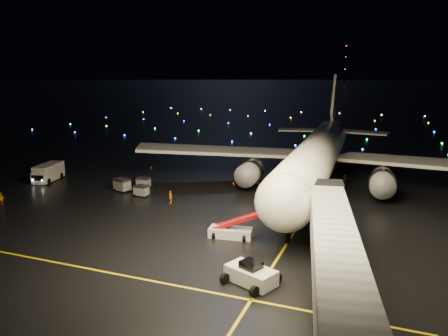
{
  "coord_description": "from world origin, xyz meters",
  "views": [
    {
      "loc": [
        21.02,
        -39.12,
        17.07
      ],
      "look_at": [
        1.28,
        12.0,
        5.0
      ],
      "focal_mm": 35.0,
      "sensor_mm": 36.0,
      "label": 1
    }
  ],
  "objects_px": {
    "airliner": "(320,131)",
    "crew_c": "(170,197)",
    "baggage_cart_1": "(141,191)",
    "baggage_cart_2": "(122,185)",
    "pushback_tug": "(251,272)",
    "crew_b": "(1,199)",
    "service_truck": "(49,172)",
    "belt_loader": "(231,223)",
    "baggage_cart_0": "(143,182)"
  },
  "relations": [
    {
      "from": "baggage_cart_2",
      "to": "baggage_cart_0",
      "type": "bearing_deg",
      "value": 75.06
    },
    {
      "from": "airliner",
      "to": "belt_loader",
      "type": "relative_size",
      "value": 8.75
    },
    {
      "from": "pushback_tug",
      "to": "baggage_cart_1",
      "type": "height_order",
      "value": "pushback_tug"
    },
    {
      "from": "crew_b",
      "to": "baggage_cart_2",
      "type": "xyz_separation_m",
      "value": [
        10.66,
        11.73,
        0.06
      ]
    },
    {
      "from": "pushback_tug",
      "to": "crew_b",
      "type": "distance_m",
      "value": 37.96
    },
    {
      "from": "airliner",
      "to": "baggage_cart_2",
      "type": "bearing_deg",
      "value": -153.42
    },
    {
      "from": "belt_loader",
      "to": "service_truck",
      "type": "xyz_separation_m",
      "value": [
        -35.84,
        12.68,
        -0.26
      ]
    },
    {
      "from": "pushback_tug",
      "to": "baggage_cart_0",
      "type": "height_order",
      "value": "pushback_tug"
    },
    {
      "from": "baggage_cart_1",
      "to": "baggage_cart_2",
      "type": "bearing_deg",
      "value": 165.31
    },
    {
      "from": "belt_loader",
      "to": "baggage_cart_1",
      "type": "relative_size",
      "value": 3.61
    },
    {
      "from": "pushback_tug",
      "to": "baggage_cart_2",
      "type": "height_order",
      "value": "pushback_tug"
    },
    {
      "from": "crew_b",
      "to": "baggage_cart_1",
      "type": "xyz_separation_m",
      "value": [
        14.67,
        10.48,
        -0.1
      ]
    },
    {
      "from": "pushback_tug",
      "to": "belt_loader",
      "type": "xyz_separation_m",
      "value": [
        -5.13,
        9.1,
        0.63
      ]
    },
    {
      "from": "crew_b",
      "to": "pushback_tug",
      "type": "bearing_deg",
      "value": -41.42
    },
    {
      "from": "belt_loader",
      "to": "crew_c",
      "type": "bearing_deg",
      "value": 136.93
    },
    {
      "from": "pushback_tug",
      "to": "crew_c",
      "type": "relative_size",
      "value": 2.34
    },
    {
      "from": "airliner",
      "to": "crew_b",
      "type": "height_order",
      "value": "airliner"
    },
    {
      "from": "belt_loader",
      "to": "crew_c",
      "type": "xyz_separation_m",
      "value": [
        -11.61,
        8.42,
        -0.73
      ]
    },
    {
      "from": "service_truck",
      "to": "belt_loader",
      "type": "bearing_deg",
      "value": -32.22
    },
    {
      "from": "airliner",
      "to": "baggage_cart_2",
      "type": "distance_m",
      "value": 30.69
    },
    {
      "from": "pushback_tug",
      "to": "belt_loader",
      "type": "relative_size",
      "value": 0.62
    },
    {
      "from": "service_truck",
      "to": "pushback_tug",
      "type": "bearing_deg",
      "value": -40.73
    },
    {
      "from": "airliner",
      "to": "baggage_cart_0",
      "type": "height_order",
      "value": "airliner"
    },
    {
      "from": "pushback_tug",
      "to": "service_truck",
      "type": "relative_size",
      "value": 0.56
    },
    {
      "from": "service_truck",
      "to": "crew_b",
      "type": "relative_size",
      "value": 4.17
    },
    {
      "from": "baggage_cart_0",
      "to": "baggage_cart_1",
      "type": "height_order",
      "value": "baggage_cart_0"
    },
    {
      "from": "service_truck",
      "to": "crew_b",
      "type": "distance_m",
      "value": 13.65
    },
    {
      "from": "crew_c",
      "to": "baggage_cart_1",
      "type": "bearing_deg",
      "value": -119.71
    },
    {
      "from": "crew_b",
      "to": "baggage_cart_2",
      "type": "distance_m",
      "value": 15.85
    },
    {
      "from": "airliner",
      "to": "crew_c",
      "type": "xyz_separation_m",
      "value": [
        -16.5,
        -17.48,
        -7.39
      ]
    },
    {
      "from": "airliner",
      "to": "service_truck",
      "type": "xyz_separation_m",
      "value": [
        -40.73,
        -13.21,
        -6.91
      ]
    },
    {
      "from": "service_truck",
      "to": "baggage_cart_2",
      "type": "height_order",
      "value": "service_truck"
    },
    {
      "from": "airliner",
      "to": "service_truck",
      "type": "bearing_deg",
      "value": -164.6
    },
    {
      "from": "service_truck",
      "to": "baggage_cart_1",
      "type": "height_order",
      "value": "service_truck"
    },
    {
      "from": "crew_c",
      "to": "pushback_tug",
      "type": "bearing_deg",
      "value": 31.24
    },
    {
      "from": "airliner",
      "to": "baggage_cart_1",
      "type": "height_order",
      "value": "airliner"
    },
    {
      "from": "belt_loader",
      "to": "baggage_cart_0",
      "type": "bearing_deg",
      "value": 136.35
    },
    {
      "from": "baggage_cart_0",
      "to": "baggage_cart_2",
      "type": "height_order",
      "value": "baggage_cart_2"
    },
    {
      "from": "baggage_cart_0",
      "to": "crew_c",
      "type": "bearing_deg",
      "value": -41.99
    },
    {
      "from": "baggage_cart_1",
      "to": "crew_c",
      "type": "bearing_deg",
      "value": -14.67
    },
    {
      "from": "belt_loader",
      "to": "baggage_cart_1",
      "type": "distance_m",
      "value": 19.92
    },
    {
      "from": "belt_loader",
      "to": "crew_b",
      "type": "distance_m",
      "value": 31.81
    },
    {
      "from": "pushback_tug",
      "to": "belt_loader",
      "type": "height_order",
      "value": "belt_loader"
    },
    {
      "from": "pushback_tug",
      "to": "service_truck",
      "type": "xyz_separation_m",
      "value": [
        -40.97,
        21.79,
        0.37
      ]
    },
    {
      "from": "baggage_cart_2",
      "to": "pushback_tug",
      "type": "bearing_deg",
      "value": -21.47
    },
    {
      "from": "baggage_cart_0",
      "to": "baggage_cart_1",
      "type": "bearing_deg",
      "value": -66.79
    },
    {
      "from": "baggage_cart_2",
      "to": "baggage_cart_1",
      "type": "bearing_deg",
      "value": -0.8
    },
    {
      "from": "belt_loader",
      "to": "baggage_cart_2",
      "type": "distance_m",
      "value": 24.02
    },
    {
      "from": "service_truck",
      "to": "baggage_cart_2",
      "type": "distance_m",
      "value": 14.77
    },
    {
      "from": "crew_c",
      "to": "baggage_cart_0",
      "type": "distance_m",
      "value": 9.73
    }
  ]
}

